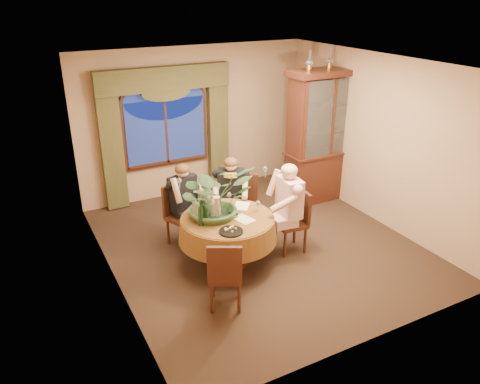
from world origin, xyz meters
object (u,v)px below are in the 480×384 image
china_cabinet (324,136)px  centerpiece_plant (214,172)px  chair_right (291,222)px  stoneware_vase (216,207)px  wine_bottle_2 (213,207)px  chair_back_right (243,206)px  chair_front_left (225,273)px  wine_bottle_3 (202,205)px  person_scarf (231,196)px  oil_lamp_center (330,59)px  chair_back (183,216)px  person_back (183,203)px  olive_bowl (233,216)px  dining_table (228,240)px  oil_lamp_left (310,61)px  oil_lamp_right (349,57)px  wine_bottle_0 (205,212)px  wine_bottle_1 (195,209)px  wine_bottle_4 (201,214)px  person_pink (289,208)px

china_cabinet → centerpiece_plant: (-2.75, -1.14, 0.19)m
chair_right → stoneware_vase: stoneware_vase is taller
stoneware_vase → wine_bottle_2: wine_bottle_2 is taller
chair_right → wine_bottle_2: 1.29m
chair_back_right → chair_front_left: size_ratio=1.00×
china_cabinet → wine_bottle_3: (-2.93, -1.09, -0.30)m
stoneware_vase → wine_bottle_2: size_ratio=0.91×
centerpiece_plant → person_scarf: bearing=48.3°
oil_lamp_center → chair_back: (-3.00, -0.46, -2.13)m
china_cabinet → centerpiece_plant: size_ratio=2.07×
person_scarf → centerpiece_plant: 1.14m
person_back → olive_bowl: (0.39, -0.96, 0.12)m
chair_back → person_scarf: size_ratio=0.72×
olive_bowl → wine_bottle_2: (-0.27, 0.11, 0.14)m
dining_table → stoneware_vase: size_ratio=4.73×
person_scarf → wine_bottle_2: 1.01m
oil_lamp_left → person_back: (-2.52, -0.37, -1.95)m
oil_lamp_right → wine_bottle_2: (-3.25, -1.22, -1.69)m
wine_bottle_0 → wine_bottle_1: bearing=119.8°
chair_back → wine_bottle_2: size_ratio=2.91×
oil_lamp_center → wine_bottle_3: oil_lamp_center is taller
wine_bottle_4 → wine_bottle_2: bearing=29.1°
oil_lamp_left → chair_right: size_ratio=0.35×
olive_bowl → person_pink: bearing=-4.1°
dining_table → wine_bottle_4: 0.69m
china_cabinet → chair_back_right: bearing=-164.3°
oil_lamp_right → chair_back: bearing=-172.4°
chair_back → chair_front_left: size_ratio=1.00×
chair_right → oil_lamp_right: bearing=-49.4°
centerpiece_plant → olive_bowl: 0.69m
china_cabinet → olive_bowl: bearing=-152.5°
person_scarf → wine_bottle_3: person_scarf is taller
wine_bottle_2 → wine_bottle_3: same height
person_scarf → wine_bottle_1: person_scarf is taller
olive_bowl → wine_bottle_0: 0.45m
dining_table → chair_back: (-0.37, 0.84, 0.10)m
dining_table → olive_bowl: 0.41m
chair_right → wine_bottle_3: (-1.31, 0.32, 0.44)m
chair_right → wine_bottle_3: 1.41m
person_pink → stoneware_vase: bearing=85.1°
stoneware_vase → oil_lamp_right: bearing=20.5°
wine_bottle_1 → person_back: bearing=81.6°
dining_table → wine_bottle_4: size_ratio=4.31×
person_scarf → person_pink: bearing=149.3°
person_pink → wine_bottle_2: (-1.17, 0.17, 0.20)m
chair_back_right → person_pink: bearing=152.8°
person_back → wine_bottle_1: size_ratio=3.98×
oil_lamp_center → centerpiece_plant: size_ratio=0.29×
oil_lamp_left → olive_bowl: oil_lamp_left is taller
wine_bottle_1 → oil_lamp_right: bearing=18.4°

